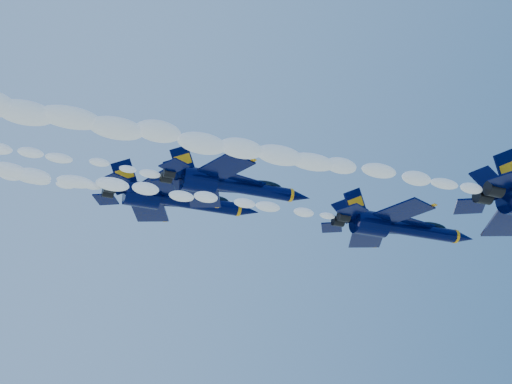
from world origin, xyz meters
name	(u,v)px	position (x,y,z in m)	size (l,w,h in m)	color
smoke_trail_jet_lead	(250,151)	(-10.74, -12.95, 148.96)	(41.47, 2.06, 1.85)	white
jet_second	(398,227)	(9.33, -0.73, 150.83)	(15.67, 12.86, 5.82)	#00042E
smoke_trail_jet_second	(120,186)	(-18.10, -0.73, 150.47)	(41.47, 1.62, 1.46)	white
jet_third	(229,184)	(-5.95, 6.21, 156.03)	(16.20, 13.29, 6.02)	#00042E
jet_fourth	(173,199)	(-9.61, 14.86, 157.62)	(18.17, 14.91, 6.75)	#00042E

